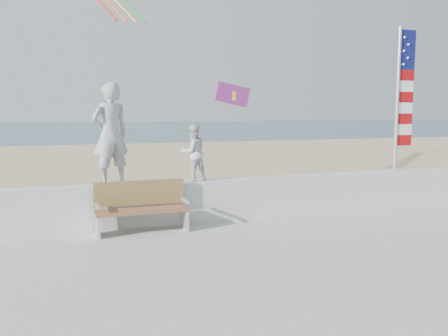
{
  "coord_description": "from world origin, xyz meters",
  "views": [
    {
      "loc": [
        -3.03,
        -7.68,
        2.55
      ],
      "look_at": [
        0.2,
        1.8,
        1.35
      ],
      "focal_mm": 38.0,
      "sensor_mm": 36.0,
      "label": 1
    }
  ],
  "objects": [
    {
      "name": "ground",
      "position": [
        0.0,
        0.0,
        0.0
      ],
      "size": [
        220.0,
        220.0,
        0.0
      ],
      "primitive_type": "plane",
      "color": "#2C4959",
      "rests_on": "ground"
    },
    {
      "name": "sand",
      "position": [
        0.0,
        9.0,
        0.04
      ],
      "size": [
        90.0,
        40.0,
        0.08
      ],
      "primitive_type": "cube",
      "color": "tan",
      "rests_on": "ground"
    },
    {
      "name": "seawall",
      "position": [
        0.0,
        2.0,
        0.63
      ],
      "size": [
        30.0,
        0.35,
        0.9
      ],
      "primitive_type": "cube",
      "color": "silver",
      "rests_on": "boardwalk"
    },
    {
      "name": "adult",
      "position": [
        -2.12,
        2.0,
        2.1
      ],
      "size": [
        0.86,
        0.7,
        2.04
      ],
      "primitive_type": "imported",
      "rotation": [
        0.0,
        0.0,
        3.47
      ],
      "color": "#9C9BA1",
      "rests_on": "seawall"
    },
    {
      "name": "child",
      "position": [
        -0.42,
        2.0,
        1.68
      ],
      "size": [
        0.67,
        0.58,
        1.2
      ],
      "primitive_type": "imported",
      "rotation": [
        0.0,
        0.0,
        3.37
      ],
      "color": "silver",
      "rests_on": "seawall"
    },
    {
      "name": "bench",
      "position": [
        -1.61,
        1.55,
        0.69
      ],
      "size": [
        1.8,
        0.57,
        1.0
      ],
      "color": "brown",
      "rests_on": "boardwalk"
    },
    {
      "name": "flag",
      "position": [
        4.87,
        2.0,
        2.99
      ],
      "size": [
        0.5,
        0.08,
        3.5
      ],
      "color": "silver",
      "rests_on": "seawall"
    },
    {
      "name": "parafoil_kite",
      "position": [
        1.46,
        4.78,
        3.01
      ],
      "size": [
        1.02,
        0.32,
        0.69
      ],
      "color": "red",
      "rests_on": "ground"
    }
  ]
}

